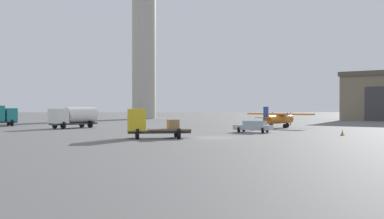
# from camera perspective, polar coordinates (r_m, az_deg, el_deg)

# --- Properties ---
(ground_plane) EXTENTS (400.00, 400.00, 0.00)m
(ground_plane) POSITION_cam_1_polar(r_m,az_deg,el_deg) (45.85, 2.44, -3.46)
(ground_plane) COLOR #60605E
(control_tower) EXTENTS (11.58, 11.58, 42.39)m
(control_tower) POSITION_cam_1_polar(r_m,az_deg,el_deg) (117.42, -5.86, 10.35)
(control_tower) COLOR #B2AD9E
(control_tower) RESTS_ON ground_plane
(airplane_orange) EXTENTS (8.40, 8.14, 3.02)m
(airplane_orange) POSITION_cam_1_polar(r_m,az_deg,el_deg) (68.00, 10.46, -1.02)
(airplane_orange) COLOR orange
(airplane_orange) RESTS_ON ground_plane
(truck_flatbed_yellow) EXTENTS (6.19, 3.65, 2.83)m
(truck_flatbed_yellow) POSITION_cam_1_polar(r_m,az_deg,el_deg) (45.14, -5.42, -1.80)
(truck_flatbed_yellow) COLOR #38383D
(truck_flatbed_yellow) RESTS_ON ground_plane
(truck_fuel_tanker_white) EXTENTS (6.44, 6.40, 2.97)m
(truck_fuel_tanker_white) POSITION_cam_1_polar(r_m,az_deg,el_deg) (68.22, -14.13, -0.79)
(truck_fuel_tanker_white) COLOR #38383D
(truck_fuel_tanker_white) RESTS_ON ground_plane
(car_silver) EXTENTS (4.74, 3.75, 1.37)m
(car_silver) POSITION_cam_1_polar(r_m,az_deg,el_deg) (55.57, 7.50, -2.02)
(car_silver) COLOR #B7BABF
(car_silver) RESTS_ON ground_plane
(traffic_cone_near_left) EXTENTS (0.36, 0.36, 0.62)m
(traffic_cone_near_left) POSITION_cam_1_polar(r_m,az_deg,el_deg) (52.11, 17.81, -2.67)
(traffic_cone_near_left) COLOR black
(traffic_cone_near_left) RESTS_ON ground_plane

